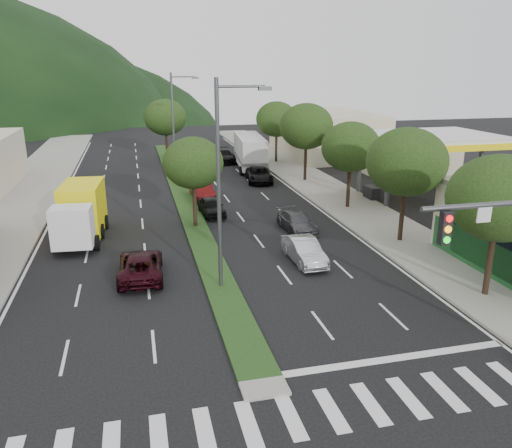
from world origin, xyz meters
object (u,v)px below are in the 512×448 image
object	(u,v)px
tree_r_b	(407,162)
tree_med_far	(165,117)
streetlight_mid	(175,122)
car_queue_b	(297,222)
sedan_silver	(304,251)
box_truck	(81,214)
tree_r_e	(277,119)
car_queue_e	(203,167)
motorhome	(250,151)
tree_r_c	(351,147)
suv_maroon	(141,265)
streetlight_near	(223,176)
car_queue_d	(259,175)
tree_med_near	(193,163)
tree_r_d	(306,126)
car_queue_c	(202,190)
car_queue_a	(211,207)
car_queue_f	(224,156)
tree_r_a	(499,198)

from	to	relation	value
tree_r_b	tree_med_far	size ratio (longest dim) A/B	1.00
streetlight_mid	car_queue_b	distance (m)	19.07
sedan_silver	box_truck	distance (m)	14.40
tree_r_e	streetlight_mid	bearing A→B (deg)	-149.31
car_queue_e	box_truck	size ratio (longest dim) A/B	0.65
tree_r_b	motorhome	world-z (taller)	tree_r_b
car_queue_b	sedan_silver	bearing A→B (deg)	-108.31
tree_r_c	suv_maroon	xyz separation A→B (m)	(-15.79, -9.79, -4.08)
tree_r_e	sedan_silver	world-z (taller)	tree_r_e
tree_r_c	streetlight_near	world-z (taller)	streetlight_near
car_queue_d	motorhome	bearing A→B (deg)	92.34
tree_med_near	streetlight_near	distance (m)	10.07
tree_r_d	sedan_silver	distance (m)	21.44
car_queue_c	tree_r_e	bearing A→B (deg)	52.47
sedan_silver	car_queue_a	size ratio (longest dim) A/B	1.08
car_queue_f	tree_med_far	bearing A→B (deg)	162.45
streetlight_near	car_queue_e	world-z (taller)	streetlight_near
tree_med_near	car_queue_c	distance (m)	8.65
car_queue_b	tree_med_far	bearing A→B (deg)	98.58
tree_med_far	motorhome	world-z (taller)	tree_med_far
tree_med_near	car_queue_f	bearing A→B (deg)	75.12
car_queue_e	car_queue_a	bearing A→B (deg)	-93.40
tree_r_a	car_queue_c	bearing A→B (deg)	115.82
tree_r_b	tree_med_far	xyz separation A→B (m)	(-12.00, 32.00, -0.03)
tree_r_b	suv_maroon	distance (m)	16.49
tree_med_near	streetlight_mid	xyz separation A→B (m)	(0.21, 15.00, 1.16)
tree_r_b	tree_med_far	world-z (taller)	tree_r_b
tree_med_far	streetlight_mid	distance (m)	11.02
car_queue_f	car_queue_b	bearing A→B (deg)	-87.18
car_queue_b	motorhome	size ratio (longest dim) A/B	0.45
suv_maroon	motorhome	world-z (taller)	motorhome
tree_r_d	tree_med_near	size ratio (longest dim) A/B	1.19
car_queue_f	tree_r_d	bearing A→B (deg)	-61.55
car_queue_b	car_queue_e	bearing A→B (deg)	95.55
car_queue_c	tree_r_a	bearing A→B (deg)	-65.49
tree_r_b	box_truck	bearing A→B (deg)	163.74
tree_r_d	car_queue_c	xyz separation A→B (m)	(-10.49, -4.32, -4.44)
tree_r_a	car_queue_b	world-z (taller)	tree_r_a
tree_med_near	car_queue_e	size ratio (longest dim) A/B	1.34
tree_med_near	car_queue_f	world-z (taller)	tree_med_near
streetlight_near	box_truck	xyz separation A→B (m)	(-7.44, 9.61, -4.00)
motorhome	tree_r_c	bearing A→B (deg)	-71.99
tree_r_a	box_truck	distance (m)	23.78
tree_r_d	streetlight_mid	world-z (taller)	streetlight_mid
tree_med_far	box_truck	xyz separation A→B (m)	(-7.23, -26.39, -3.42)
motorhome	suv_maroon	bearing A→B (deg)	-108.11
tree_r_e	tree_med_far	world-z (taller)	tree_med_far
car_queue_a	car_queue_b	world-z (taller)	car_queue_a
streetlight_mid	car_queue_e	world-z (taller)	streetlight_mid
tree_r_d	tree_r_a	bearing A→B (deg)	-90.00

